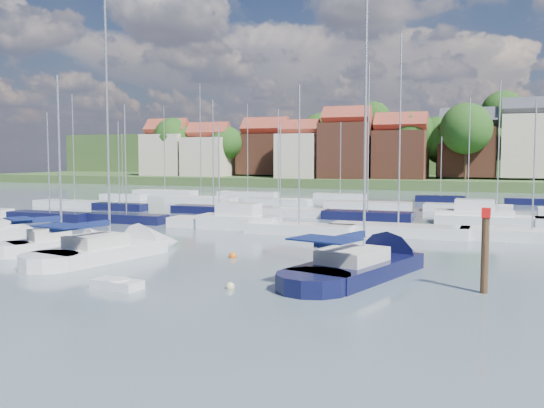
% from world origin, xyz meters
% --- Properties ---
extents(ground, '(260.00, 260.00, 0.00)m').
position_xyz_m(ground, '(0.00, 40.00, 0.00)').
color(ground, '#475660').
rests_on(ground, ground).
extents(sailboat_left, '(6.62, 9.07, 12.47)m').
position_xyz_m(sailboat_left, '(-11.02, 5.05, 0.37)').
color(sailboat_left, silver).
rests_on(sailboat_left, ground).
extents(sailboat_centre, '(5.65, 13.00, 17.06)m').
position_xyz_m(sailboat_centre, '(-6.57, 4.86, 0.35)').
color(sailboat_centre, silver).
rests_on(sailboat_centre, ground).
extents(sailboat_navy, '(7.17, 14.13, 18.81)m').
position_xyz_m(sailboat_navy, '(9.48, 5.36, 0.35)').
color(sailboat_navy, black).
rests_on(sailboat_navy, ground).
extents(tender, '(2.62, 1.48, 0.54)m').
position_xyz_m(tender, '(-1.14, -3.43, 0.21)').
color(tender, silver).
rests_on(tender, ground).
extents(timber_piling, '(0.40, 0.40, 6.20)m').
position_xyz_m(timber_piling, '(15.25, 1.83, 0.95)').
color(timber_piling, '#4C331E').
rests_on(timber_piling, ground).
extents(buoy_c, '(0.48, 0.48, 0.48)m').
position_xyz_m(buoy_c, '(-7.14, -0.13, 0.00)').
color(buoy_c, '#D85914').
rests_on(buoy_c, ground).
extents(buoy_d, '(0.43, 0.43, 0.43)m').
position_xyz_m(buoy_d, '(3.93, -1.55, 0.00)').
color(buoy_d, beige).
rests_on(buoy_d, ground).
extents(buoy_e, '(0.51, 0.51, 0.51)m').
position_xyz_m(buoy_e, '(0.38, 6.43, 0.00)').
color(buoy_e, '#D85914').
rests_on(buoy_e, ground).
extents(marina_field, '(79.62, 41.41, 15.93)m').
position_xyz_m(marina_field, '(1.91, 35.15, 0.43)').
color(marina_field, silver).
rests_on(marina_field, ground).
extents(far_shore_town, '(212.46, 90.00, 22.27)m').
position_xyz_m(far_shore_town, '(2.23, 132.67, 4.61)').
color(far_shore_town, '#3F5A2D').
rests_on(far_shore_town, ground).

